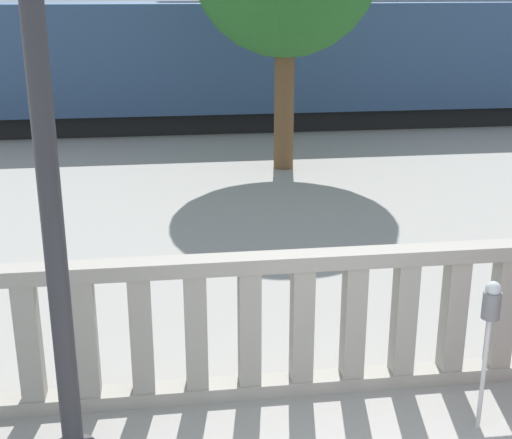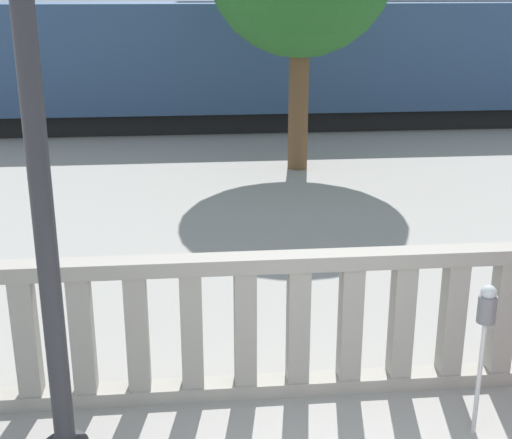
{
  "view_description": "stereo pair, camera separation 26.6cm",
  "coord_description": "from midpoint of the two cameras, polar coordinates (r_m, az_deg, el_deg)",
  "views": [
    {
      "loc": [
        -1.49,
        -3.48,
        3.75
      ],
      "look_at": [
        -0.55,
        3.43,
        1.42
      ],
      "focal_mm": 50.0,
      "sensor_mm": 36.0,
      "label": 1
    },
    {
      "loc": [
        -1.22,
        -3.51,
        3.75
      ],
      "look_at": [
        -0.55,
        3.43,
        1.42
      ],
      "focal_mm": 50.0,
      "sensor_mm": 36.0,
      "label": 2
    }
  ],
  "objects": [
    {
      "name": "lamppost",
      "position": [
        5.14,
        -18.47,
        10.94
      ],
      "size": [
        0.39,
        0.39,
        5.7
      ],
      "color": "#2D2D33",
      "rests_on": "ground"
    },
    {
      "name": "train_near",
      "position": [
        20.19,
        8.43,
        12.49
      ],
      "size": [
        23.54,
        2.67,
        3.85
      ],
      "color": "black",
      "rests_on": "ground"
    },
    {
      "name": "balustrade",
      "position": [
        6.79,
        4.63,
        -8.21
      ],
      "size": [
        12.04,
        0.24,
        1.42
      ],
      "color": "#9E998E",
      "rests_on": "ground"
    },
    {
      "name": "parking_meter",
      "position": [
        6.29,
        17.09,
        -7.26
      ],
      "size": [
        0.15,
        0.15,
        1.4
      ],
      "color": "silver",
      "rests_on": "ground"
    }
  ]
}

